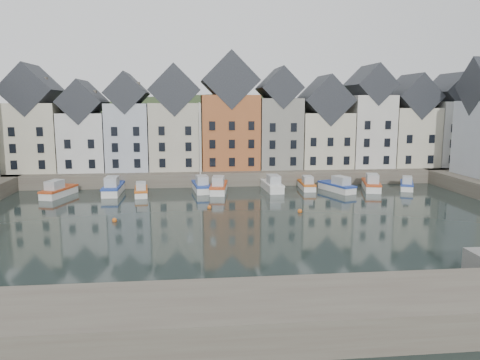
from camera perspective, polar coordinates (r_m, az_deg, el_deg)
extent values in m
plane|color=black|center=(46.98, 1.56, -5.56)|extent=(260.00, 260.00, 0.00)
cube|color=brown|center=(76.05, -1.44, 0.97)|extent=(90.00, 16.00, 2.00)
cube|color=brown|center=(25.83, -14.83, -16.41)|extent=(50.00, 6.00, 2.00)
ellipsoid|color=#26361B|center=(105.55, -2.56, -7.21)|extent=(153.60, 70.40, 64.00)
sphere|color=black|center=(96.30, -10.86, 7.18)|extent=(5.77, 5.77, 5.77)
sphere|color=black|center=(110.24, 10.29, 7.15)|extent=(5.27, 5.27, 5.27)
sphere|color=black|center=(106.26, 14.91, 6.78)|extent=(5.07, 5.07, 5.07)
sphere|color=black|center=(102.32, 5.43, 6.93)|extent=(5.01, 5.01, 5.01)
sphere|color=black|center=(106.54, -23.45, 5.63)|extent=(3.94, 3.94, 3.94)
sphere|color=black|center=(110.79, 12.10, 7.07)|extent=(5.21, 5.21, 5.21)
sphere|color=black|center=(104.01, -1.65, 7.28)|extent=(5.45, 5.45, 5.45)
sphere|color=black|center=(103.22, 19.19, 6.13)|extent=(4.49, 4.49, 4.49)
cube|color=beige|center=(76.72, -23.68, 4.80)|extent=(7.67, 8.00, 10.07)
cube|color=black|center=(76.58, -24.02, 9.97)|extent=(7.67, 8.16, 7.67)
cube|color=silver|center=(74.91, -18.33, 4.46)|extent=(6.56, 8.00, 8.61)
cube|color=black|center=(74.68, -18.56, 8.99)|extent=(6.56, 8.16, 6.56)
cube|color=#ABB2BD|center=(73.75, -13.37, 5.16)|extent=(6.20, 8.00, 10.02)
cube|color=black|center=(73.59, -13.56, 10.24)|extent=(6.20, 8.16, 6.20)
cube|color=#B4AD98|center=(73.20, -7.83, 5.32)|extent=(7.70, 8.00, 10.08)
cube|color=black|center=(73.05, -7.95, 10.76)|extent=(7.70, 8.16, 7.70)
cube|color=#A1572E|center=(73.38, -1.28, 5.88)|extent=(8.69, 8.00, 11.28)
cube|color=black|center=(73.32, -1.30, 11.97)|extent=(8.69, 8.16, 8.69)
cube|color=gray|center=(74.44, 4.67, 5.71)|extent=(6.43, 8.00, 10.78)
cube|color=black|center=(74.33, 4.74, 11.09)|extent=(6.43, 8.16, 6.43)
cube|color=beige|center=(76.22, 10.08, 4.84)|extent=(7.88, 8.00, 8.56)
cube|color=black|center=(75.99, 10.22, 9.53)|extent=(7.88, 8.16, 7.88)
cube|color=beige|center=(78.48, 15.29, 5.78)|extent=(6.50, 8.00, 11.27)
cube|color=black|center=(78.40, 15.52, 11.07)|extent=(6.50, 8.16, 6.50)
cube|color=beige|center=(81.35, 19.88, 4.98)|extent=(7.23, 8.00, 9.32)
cube|color=black|center=(81.17, 20.14, 9.52)|extent=(7.23, 8.16, 7.23)
cube|color=silver|center=(84.54, 24.10, 5.21)|extent=(6.18, 8.00, 10.32)
cube|color=black|center=(84.41, 24.41, 9.73)|extent=(6.18, 8.16, 6.18)
sphere|color=#C25716|center=(54.36, -3.76, -3.35)|extent=(0.50, 0.50, 0.50)
sphere|color=#C25716|center=(52.80, 7.31, -3.79)|extent=(0.50, 0.50, 0.50)
sphere|color=#C25716|center=(50.08, -15.06, -4.76)|extent=(0.50, 0.50, 0.50)
cube|color=silver|center=(65.86, -21.18, -1.53)|extent=(3.60, 6.57, 1.15)
cube|color=#B9421A|center=(65.75, -21.21, -0.99)|extent=(3.73, 6.72, 0.26)
cube|color=#A4A8AC|center=(64.86, -21.67, -0.59)|extent=(2.12, 2.83, 1.26)
cube|color=silver|center=(65.49, -15.16, -1.25)|extent=(2.10, 6.86, 1.25)
cube|color=#213B98|center=(65.37, -15.18, -0.66)|extent=(2.21, 6.99, 0.29)
cube|color=#A4A8AC|center=(64.26, -15.36, -0.22)|extent=(1.61, 2.75, 1.37)
cube|color=silver|center=(63.45, -11.95, -1.55)|extent=(2.06, 5.39, 0.97)
cube|color=#C25716|center=(63.35, -11.96, -1.08)|extent=(2.16, 5.51, 0.22)
cube|color=#A4A8AC|center=(62.48, -11.98, -0.73)|extent=(1.42, 2.21, 1.05)
cube|color=silver|center=(65.32, -4.77, -1.01)|extent=(2.59, 6.54, 1.17)
cube|color=#213B98|center=(65.21, -4.77, -0.46)|extent=(2.71, 6.68, 0.27)
cube|color=#A4A8AC|center=(64.17, -4.67, -0.04)|extent=(1.75, 2.69, 1.27)
cylinder|color=silver|center=(65.14, -4.91, 4.29)|extent=(0.15, 0.15, 11.68)
cube|color=silver|center=(64.28, -2.60, -1.15)|extent=(2.79, 6.72, 1.19)
cube|color=#B9421A|center=(64.16, -2.60, -0.57)|extent=(2.92, 6.86, 0.27)
cube|color=#A4A8AC|center=(63.09, -2.67, -0.15)|extent=(1.85, 2.78, 1.30)
cube|color=silver|center=(65.69, 3.91, -0.93)|extent=(2.28, 6.55, 1.18)
cube|color=silver|center=(65.58, 3.92, -0.38)|extent=(2.39, 6.69, 0.27)
cube|color=#A4A8AC|center=(64.54, 4.12, 0.04)|extent=(1.64, 2.66, 1.29)
cube|color=silver|center=(67.31, 8.10, -0.80)|extent=(1.99, 5.62, 1.01)
cube|color=#C25716|center=(67.21, 8.11, -0.34)|extent=(2.09, 5.73, 0.23)
cube|color=#A4A8AC|center=(66.32, 8.25, 0.01)|extent=(1.42, 2.29, 1.11)
cube|color=silver|center=(66.27, 11.68, -1.03)|extent=(3.86, 6.46, 1.14)
cube|color=#213B98|center=(66.16, 11.70, -0.50)|extent=(4.00, 6.61, 0.26)
cube|color=#A4A8AC|center=(65.34, 12.21, -0.09)|extent=(2.20, 2.82, 1.24)
cube|color=silver|center=(68.66, 15.69, -0.81)|extent=(3.67, 6.91, 1.21)
cube|color=#B9421A|center=(68.55, 15.71, -0.26)|extent=(3.81, 7.07, 0.28)
cube|color=#A4A8AC|center=(67.47, 15.83, 0.15)|extent=(2.19, 2.96, 1.32)
cube|color=silver|center=(70.74, 19.65, -0.78)|extent=(3.66, 5.53, 0.98)
cube|color=#213B98|center=(70.65, 19.67, -0.35)|extent=(3.79, 5.66, 0.22)
cube|color=#A4A8AC|center=(69.78, 19.71, -0.02)|extent=(2.02, 2.46, 1.07)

